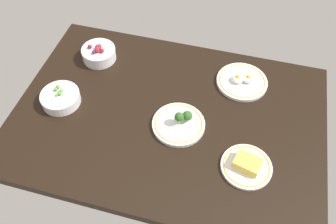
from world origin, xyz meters
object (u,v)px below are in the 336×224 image
Objects in this scene: plate_broccoli at (179,123)px; bowl_berries at (99,53)px; plate_eggs at (242,81)px; bowl_peas at (60,98)px; plate_cheese at (247,166)px.

plate_broccoli is 50.02cm from bowl_berries.
plate_eggs is 62.55cm from bowl_berries.
plate_broccoli is at bearing 148.46° from bowl_berries.
bowl_peas is at bearing 23.00° from plate_eggs.
plate_eggs is (-19.89, -27.81, -0.25)cm from plate_broccoli.
bowl_berries is at bearing -31.54° from plate_broccoli.
plate_eggs is at bearing -125.57° from plate_broccoli.
bowl_berries reaches higher than plate_eggs.
plate_broccoli is 47.91cm from bowl_peas.
plate_cheese is 75.42cm from bowl_peas.
plate_cheese is 78.90cm from bowl_berries.
bowl_peas is at bearing 1.15° from plate_broccoli.
plate_broccoli is 1.29× the size of bowl_peas.
bowl_peas reaches higher than plate_cheese.
plate_broccoli reaches higher than plate_eggs.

